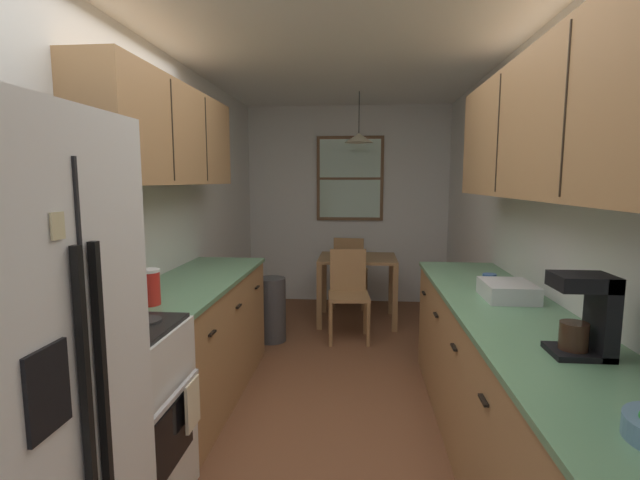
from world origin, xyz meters
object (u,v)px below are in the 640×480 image
at_px(trash_bin, 271,310).
at_px(dining_table, 357,268).
at_px(dining_chair_far, 350,269).
at_px(mug_by_coffeemaker, 490,281).
at_px(dining_chair_near, 348,290).
at_px(dish_rack, 508,291).
at_px(storage_canister, 149,287).
at_px(coffee_maker, 589,314).
at_px(stove_range, 106,423).
at_px(microwave_over_range, 64,156).

bearing_deg(trash_bin, dining_table, 40.30).
distance_m(dining_table, dining_chair_far, 0.58).
bearing_deg(dining_chair_far, mug_by_coffeemaker, -70.01).
bearing_deg(dining_chair_near, dish_rack, -61.21).
xyz_separation_m(dining_table, dish_rack, (0.90, -2.36, 0.34)).
relative_size(dining_chair_near, storage_canister, 4.42).
height_order(dining_chair_far, coffee_maker, coffee_maker).
xyz_separation_m(dining_chair_near, storage_canister, (-1.06, -2.11, 0.50)).
bearing_deg(mug_by_coffeemaker, coffee_maker, -86.48).
xyz_separation_m(stove_range, coffee_maker, (2.08, -0.06, 0.60)).
bearing_deg(stove_range, dish_rack, 21.85).
height_order(dining_chair_far, trash_bin, dining_chair_far).
xyz_separation_m(dining_table, coffee_maker, (0.94, -3.23, 0.46)).
relative_size(stove_range, dining_table, 1.28).
distance_m(dining_chair_near, dining_chair_far, 1.12).
bearing_deg(dining_chair_near, trash_bin, -168.27).
relative_size(microwave_over_range, dining_chair_near, 0.69).
height_order(dining_table, storage_canister, storage_canister).
relative_size(dining_table, dining_chair_near, 0.96).
relative_size(stove_range, microwave_over_range, 1.76).
relative_size(trash_bin, mug_by_coffeemaker, 5.14).
xyz_separation_m(microwave_over_range, dish_rack, (2.16, 0.82, -0.75)).
height_order(storage_canister, mug_by_coffeemaker, storage_canister).
xyz_separation_m(trash_bin, mug_by_coffeemaker, (1.71, -1.38, 0.63)).
bearing_deg(storage_canister, dining_chair_far, 72.04).
relative_size(microwave_over_range, coffee_maker, 1.89).
xyz_separation_m(microwave_over_range, mug_by_coffeemaker, (2.12, 1.08, -0.75)).
relative_size(dining_chair_near, dish_rack, 2.65).
bearing_deg(dining_chair_near, dining_chair_far, 90.75).
height_order(microwave_over_range, dining_table, microwave_over_range).
xyz_separation_m(microwave_over_range, dining_chair_near, (1.17, 2.61, -1.20)).
bearing_deg(trash_bin, mug_by_coffeemaker, -38.86).
bearing_deg(stove_range, mug_by_coffeemaker, 28.21).
bearing_deg(dining_chair_near, storage_canister, -116.73).
bearing_deg(coffee_maker, dining_chair_near, 110.92).
height_order(stove_range, microwave_over_range, microwave_over_range).
xyz_separation_m(microwave_over_range, coffee_maker, (2.19, -0.06, -0.63)).
height_order(dining_chair_near, mug_by_coffeemaker, mug_by_coffeemaker).
bearing_deg(dining_chair_far, dish_rack, -71.04).
bearing_deg(storage_canister, trash_bin, 81.25).
relative_size(stove_range, dish_rack, 3.24).
bearing_deg(coffee_maker, dining_chair_far, 105.28).
bearing_deg(dining_chair_far, dining_chair_near, -89.25).
bearing_deg(dish_rack, coffee_maker, -87.71).
xyz_separation_m(stove_range, trash_bin, (0.29, 2.46, -0.15)).
distance_m(microwave_over_range, coffee_maker, 2.28).
xyz_separation_m(microwave_over_range, trash_bin, (0.41, 2.46, -1.38)).
xyz_separation_m(dining_chair_far, trash_bin, (-0.75, -1.28, -0.18)).
height_order(dining_table, trash_bin, dining_table).
xyz_separation_m(microwave_over_range, dining_chair_far, (1.15, 3.73, -1.20)).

